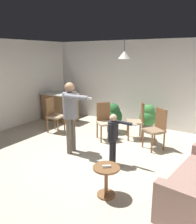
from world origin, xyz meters
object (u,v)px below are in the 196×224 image
object	(u,v)px
dining_chair_spare	(54,114)
spare_remote_on_table	(107,166)
dining_chair_by_counter	(138,120)
kitchen_counter	(60,107)
person_adult	(71,110)
dining_chair_centre_back	(105,120)
potted_plant_by_wall	(113,116)
potted_plant_corner	(148,117)
person_child	(113,134)
dining_chair_near_wall	(157,127)
side_table_by_couch	(106,178)

from	to	relation	value
dining_chair_spare	spare_remote_on_table	bearing A→B (deg)	47.85
dining_chair_by_counter	kitchen_counter	bearing A→B (deg)	55.60
person_adult	dining_chair_centre_back	xyz separation A→B (m)	(0.19, 1.18, -0.49)
dining_chair_spare	spare_remote_on_table	xyz separation A→B (m)	(2.97, -1.91, -0.01)
kitchen_counter	person_adult	xyz separation A→B (m)	(2.07, -1.88, 0.55)
potted_plant_by_wall	dining_chair_centre_back	bearing A→B (deg)	-80.13
dining_chair_by_counter	dining_chair_spare	bearing A→B (deg)	78.73
potted_plant_corner	potted_plant_by_wall	world-z (taller)	potted_plant_by_wall
person_child	dining_chair_by_counter	size ratio (longest dim) A/B	1.10
person_adult	dining_chair_near_wall	xyz separation A→B (m)	(1.60, 1.30, -0.49)
kitchen_counter	potted_plant_corner	distance (m)	3.07
kitchen_counter	person_child	world-z (taller)	person_child
dining_chair_by_counter	dining_chair_spare	distance (m)	2.46
person_child	dining_chair_centre_back	distance (m)	1.52
kitchen_counter	person_child	distance (m)	3.72
dining_chair_near_wall	spare_remote_on_table	size ratio (longest dim) A/B	7.69
dining_chair_by_counter	person_adult	bearing A→B (deg)	120.20
dining_chair_by_counter	spare_remote_on_table	distance (m)	2.80
potted_plant_by_wall	spare_remote_on_table	size ratio (longest dim) A/B	6.69
kitchen_counter	dining_chair_near_wall	bearing A→B (deg)	-9.05
kitchen_counter	spare_remote_on_table	world-z (taller)	kitchen_counter
dining_chair_near_wall	dining_chair_centre_back	distance (m)	1.41
person_child	potted_plant_by_wall	bearing A→B (deg)	-149.23
person_child	potted_plant_by_wall	size ratio (longest dim) A/B	1.26
spare_remote_on_table	dining_chair_centre_back	bearing A→B (deg)	121.99
side_table_by_couch	dining_chair_centre_back	world-z (taller)	dining_chair_centre_back
dining_chair_spare	person_adult	bearing A→B (deg)	48.75
side_table_by_couch	person_child	world-z (taller)	person_child
kitchen_counter	side_table_by_couch	xyz separation A→B (m)	(3.64, -2.92, -0.15)
side_table_by_couch	dining_chair_by_counter	bearing A→B (deg)	103.16
potted_plant_corner	dining_chair_spare	bearing A→B (deg)	-146.01
person_child	potted_plant_by_wall	distance (m)	2.12
potted_plant_by_wall	spare_remote_on_table	distance (m)	3.24
kitchen_counter	dining_chair_near_wall	xyz separation A→B (m)	(3.66, -0.58, 0.07)
person_child	potted_plant_corner	world-z (taller)	person_child
dining_chair_by_counter	dining_chair_near_wall	distance (m)	0.76
dining_chair_by_counter	potted_plant_corner	size ratio (longest dim) A/B	1.22
dining_chair_spare	side_table_by_couch	bearing A→B (deg)	47.95
person_adult	potted_plant_corner	world-z (taller)	person_adult
dining_chair_centre_back	dining_chair_spare	size ratio (longest dim) A/B	1.00
kitchen_counter	dining_chair_centre_back	xyz separation A→B (m)	(2.26, -0.70, 0.07)
person_child	dining_chair_spare	distance (m)	2.67
kitchen_counter	dining_chair_by_counter	distance (m)	3.01
side_table_by_couch	spare_remote_on_table	xyz separation A→B (m)	(0.01, -0.01, 0.21)
person_adult	dining_chair_spare	distance (m)	1.70
dining_chair_centre_back	potted_plant_by_wall	size ratio (longest dim) A/B	1.15
dining_chair_near_wall	dining_chair_spare	distance (m)	3.01
potted_plant_by_wall	person_child	bearing A→B (deg)	-60.27
dining_chair_centre_back	potted_plant_corner	xyz separation A→B (m)	(0.75, 1.26, -0.10)
dining_chair_near_wall	dining_chair_by_counter	bearing A→B (deg)	2.72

